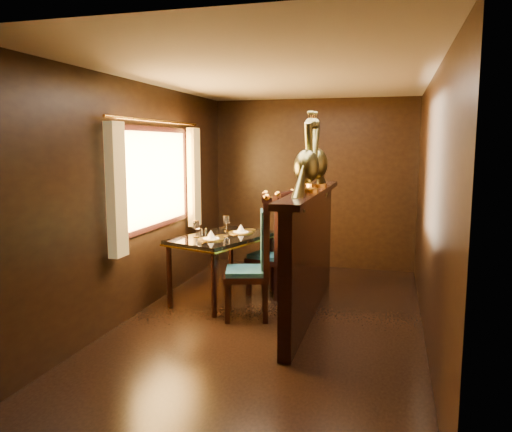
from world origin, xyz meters
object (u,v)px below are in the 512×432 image
Objects in this scene: dining_table at (223,242)px; peacock_right at (317,150)px; chair_left at (258,253)px; chair_right at (279,241)px; peacock_left at (307,151)px.

peacock_right is (1.09, 0.07, 1.08)m from dining_table.
dining_table is at bearing 122.09° from chair_left.
peacock_right is at bearing 22.40° from dining_table.
peacock_right is (0.47, -0.22, 1.09)m from chair_right.
chair_left is at bearing 172.10° from peacock_left.
peacock_left is at bearing -90.00° from peacock_right.
peacock_right reaches higher than peacock_left.
dining_table is 1.80× the size of peacock_right.
peacock_left reaches higher than chair_left.
peacock_right is at bearing -10.75° from chair_right.
chair_left reaches higher than dining_table.
peacock_left is (0.51, -0.07, 1.07)m from chair_left.
dining_table is 1.53m from peacock_right.
chair_left is 1.66× the size of peacock_left.
chair_right is at bearing 118.33° from peacock_left.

